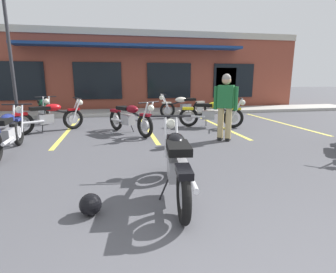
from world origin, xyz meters
TOP-DOWN VIEW (x-y plane):
  - ground_plane at (0.00, 3.61)m, footprint 80.00×80.00m
  - sidewalk_kerb at (0.00, 11.13)m, footprint 22.00×1.80m
  - brick_storefront_building at (0.00, 14.70)m, footprint 17.12×5.98m
  - painted_stall_lines at (0.00, 7.53)m, footprint 9.81×4.80m
  - motorcycle_foreground_classic at (-0.21, 2.42)m, footprint 0.71×2.11m
  - motorcycle_red_sportbike at (-3.23, 5.10)m, footprint 0.66×2.11m
  - motorcycle_silver_naked at (-0.59, 6.62)m, footprint 1.34×1.87m
  - motorcycle_blue_standard at (-3.57, 9.49)m, footprint 1.05×2.02m
  - motorcycle_green_cafe_racer at (1.77, 9.54)m, footprint 2.10×0.76m
  - motorcycle_orange_scrambler at (2.07, 7.13)m, footprint 2.01×1.06m
  - motorcycle_cream_vintage at (-2.90, 7.37)m, footprint 1.91×1.27m
  - person_by_back_row at (1.72, 5.28)m, footprint 0.55×0.43m
  - helmet_on_pavement at (-1.32, 2.06)m, footprint 0.26×0.26m
  - parking_lot_lamp_post at (-4.63, 9.91)m, footprint 0.24×0.76m

SIDE VIEW (x-z plane):
  - ground_plane at x=0.00m, z-range 0.00..0.00m
  - painted_stall_lines at x=0.00m, z-range 0.00..0.01m
  - sidewalk_kerb at x=0.00m, z-range 0.00..0.14m
  - helmet_on_pavement at x=-1.32m, z-range 0.00..0.26m
  - motorcycle_foreground_classic at x=-0.21m, z-range -0.03..0.95m
  - motorcycle_red_sportbike at x=-3.23m, z-range -0.03..0.95m
  - motorcycle_silver_naked at x=-0.59m, z-range -0.03..0.95m
  - motorcycle_blue_standard at x=-3.57m, z-range -0.03..0.95m
  - motorcycle_green_cafe_racer at x=1.77m, z-range -0.03..0.95m
  - motorcycle_orange_scrambler at x=2.07m, z-range -0.03..0.95m
  - motorcycle_cream_vintage at x=-2.90m, z-range -0.03..0.95m
  - person_by_back_row at x=1.72m, z-range 0.11..1.79m
  - brick_storefront_building at x=0.00m, z-range 0.00..3.82m
  - parking_lot_lamp_post at x=-4.63m, z-range 0.72..5.36m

